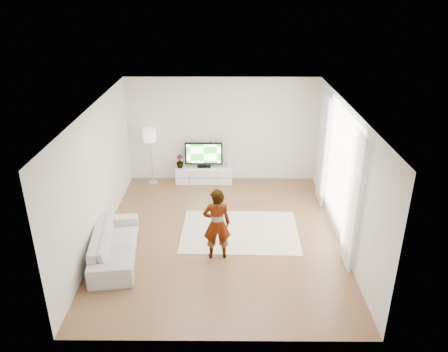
{
  "coord_description": "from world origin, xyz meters",
  "views": [
    {
      "loc": [
        0.12,
        -8.03,
        4.98
      ],
      "look_at": [
        0.07,
        0.4,
        1.23
      ],
      "focal_mm": 35.0,
      "sensor_mm": 36.0,
      "label": 1
    }
  ],
  "objects_px": {
    "floor_lamp": "(150,138)",
    "rug": "(240,231)",
    "television": "(204,154)",
    "media_console": "(204,175)",
    "player": "(217,224)",
    "sofa": "(115,245)"
  },
  "relations": [
    {
      "from": "floor_lamp",
      "to": "sofa",
      "type": "bearing_deg",
      "value": -93.01
    },
    {
      "from": "rug",
      "to": "player",
      "type": "xyz_separation_m",
      "value": [
        -0.48,
        -0.96,
        0.74
      ]
    },
    {
      "from": "player",
      "to": "floor_lamp",
      "type": "height_order",
      "value": "floor_lamp"
    },
    {
      "from": "media_console",
      "to": "floor_lamp",
      "type": "bearing_deg",
      "value": -177.32
    },
    {
      "from": "floor_lamp",
      "to": "rug",
      "type": "bearing_deg",
      "value": -47.79
    },
    {
      "from": "television",
      "to": "floor_lamp",
      "type": "bearing_deg",
      "value": -176.18
    },
    {
      "from": "media_console",
      "to": "rug",
      "type": "height_order",
      "value": "media_console"
    },
    {
      "from": "media_console",
      "to": "floor_lamp",
      "type": "height_order",
      "value": "floor_lamp"
    },
    {
      "from": "media_console",
      "to": "player",
      "type": "distance_m",
      "value": 3.61
    },
    {
      "from": "media_console",
      "to": "television",
      "type": "distance_m",
      "value": 0.59
    },
    {
      "from": "player",
      "to": "floor_lamp",
      "type": "relative_size",
      "value": 0.97
    },
    {
      "from": "television",
      "to": "media_console",
      "type": "bearing_deg",
      "value": -90.0
    },
    {
      "from": "television",
      "to": "rug",
      "type": "relative_size",
      "value": 0.4
    },
    {
      "from": "sofa",
      "to": "floor_lamp",
      "type": "bearing_deg",
      "value": -10.77
    },
    {
      "from": "player",
      "to": "floor_lamp",
      "type": "distance_m",
      "value": 3.96
    },
    {
      "from": "television",
      "to": "sofa",
      "type": "relative_size",
      "value": 0.49
    },
    {
      "from": "media_console",
      "to": "player",
      "type": "xyz_separation_m",
      "value": [
        0.43,
        -3.55,
        0.53
      ]
    },
    {
      "from": "television",
      "to": "rug",
      "type": "height_order",
      "value": "television"
    },
    {
      "from": "media_console",
      "to": "player",
      "type": "bearing_deg",
      "value": -83.17
    },
    {
      "from": "rug",
      "to": "floor_lamp",
      "type": "bearing_deg",
      "value": 132.21
    },
    {
      "from": "rug",
      "to": "floor_lamp",
      "type": "xyz_separation_m",
      "value": [
        -2.29,
        2.52,
        1.28
      ]
    },
    {
      "from": "floor_lamp",
      "to": "player",
      "type": "bearing_deg",
      "value": -62.53
    }
  ]
}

